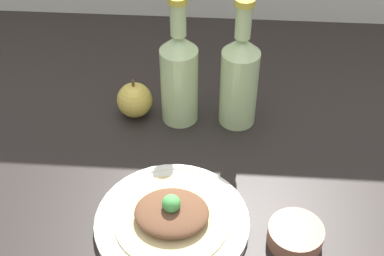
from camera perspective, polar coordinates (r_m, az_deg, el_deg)
name	(u,v)px	position (r cm, az deg, el deg)	size (l,w,h in cm)	color
ground_plane	(200,166)	(102.23, 0.89, -4.08)	(180.00, 110.00, 4.00)	black
plate	(172,222)	(89.60, -2.15, -9.97)	(25.56, 25.56, 1.93)	silver
plated_food	(172,214)	(88.01, -2.18, -9.14)	(19.09, 19.09, 5.59)	#D6BC7F
cider_bottle_left	(179,75)	(103.12, -1.38, 5.71)	(7.33, 7.33, 27.28)	#B7D18E
cider_bottle_right	(239,77)	(102.85, 5.08, 5.42)	(7.33, 7.33, 27.28)	#B7D18E
apple	(135,100)	(108.84, -6.14, 3.00)	(7.21, 7.21, 8.59)	gold
dipping_bowl	(295,235)	(88.65, 10.95, -11.17)	(8.94, 8.94, 3.30)	#996047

